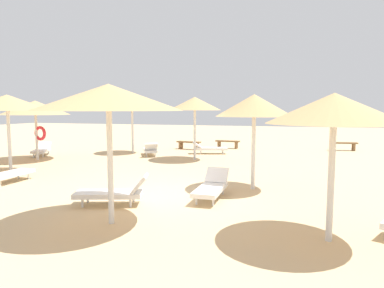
{
  "coord_description": "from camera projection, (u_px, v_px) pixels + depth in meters",
  "views": [
    {
      "loc": [
        3.54,
        -8.64,
        2.46
      ],
      "look_at": [
        0.0,
        3.0,
        1.2
      ],
      "focal_mm": 31.97,
      "sensor_mm": 36.0,
      "label": 1
    }
  ],
  "objects": [
    {
      "name": "lounger_4",
      "position": [
        6.0,
        174.0,
        11.29
      ],
      "size": [
        0.64,
        1.86,
        0.79
      ],
      "color": "white",
      "rests_on": "ground"
    },
    {
      "name": "parasol_2",
      "position": [
        254.0,
        106.0,
        10.25
      ],
      "size": [
        2.32,
        2.32,
        2.89
      ],
      "color": "silver",
      "rests_on": "ground"
    },
    {
      "name": "bench_2",
      "position": [
        228.0,
        143.0,
        21.26
      ],
      "size": [
        1.53,
        0.52,
        0.49
      ],
      "color": "brown",
      "rests_on": "ground"
    },
    {
      "name": "lounger_1",
      "position": [
        150.0,
        150.0,
        17.96
      ],
      "size": [
        1.45,
        1.96,
        0.75
      ],
      "color": "white",
      "rests_on": "ground"
    },
    {
      "name": "lounger_3",
      "position": [
        42.0,
        150.0,
        17.97
      ],
      "size": [
        1.45,
        1.99,
        0.65
      ],
      "color": "white",
      "rests_on": "ground"
    },
    {
      "name": "parasol_0",
      "position": [
        109.0,
        98.0,
        7.09
      ],
      "size": [
        3.11,
        3.11,
        2.97
      ],
      "color": "silver",
      "rests_on": "ground"
    },
    {
      "name": "ground_plane",
      "position": [
        161.0,
        197.0,
        9.5
      ],
      "size": [
        80.0,
        80.0,
        0.0
      ],
      "primitive_type": "plane",
      "color": "#D1B284"
    },
    {
      "name": "parasol_6",
      "position": [
        195.0,
        104.0,
        16.28
      ],
      "size": [
        2.52,
        2.52,
        3.02
      ],
      "color": "silver",
      "rests_on": "ground"
    },
    {
      "name": "parasol_5",
      "position": [
        334.0,
        109.0,
        6.13
      ],
      "size": [
        2.44,
        2.44,
        2.74
      ],
      "color": "silver",
      "rests_on": "ground"
    },
    {
      "name": "bench_0",
      "position": [
        189.0,
        144.0,
        20.72
      ],
      "size": [
        1.55,
        0.68,
        0.49
      ],
      "color": "brown",
      "rests_on": "ground"
    },
    {
      "name": "parasol_1",
      "position": [
        132.0,
        105.0,
        18.83
      ],
      "size": [
        2.34,
        2.34,
        2.98
      ],
      "color": "silver",
      "rests_on": "ground"
    },
    {
      "name": "parasol_3",
      "position": [
        35.0,
        108.0,
        16.26
      ],
      "size": [
        3.17,
        3.17,
        2.84
      ],
      "color": "silver",
      "rests_on": "ground"
    },
    {
      "name": "lounger_0",
      "position": [
        114.0,
        192.0,
        8.74
      ],
      "size": [
        1.96,
        1.17,
        0.79
      ],
      "color": "white",
      "rests_on": "ground"
    },
    {
      "name": "lounger_6",
      "position": [
        209.0,
        148.0,
        18.7
      ],
      "size": [
        2.01,
        1.14,
        0.66
      ],
      "color": "white",
      "rests_on": "ground"
    },
    {
      "name": "bench_1",
      "position": [
        344.0,
        145.0,
        20.14
      ],
      "size": [
        1.54,
        0.59,
        0.49
      ],
      "color": "brown",
      "rests_on": "ground"
    },
    {
      "name": "parasol_4",
      "position": [
        7.0,
        103.0,
        12.61
      ],
      "size": [
        3.08,
        3.08,
        2.98
      ],
      "color": "silver",
      "rests_on": "ground"
    },
    {
      "name": "lounger_2",
      "position": [
        212.0,
        187.0,
        9.41
      ],
      "size": [
        0.64,
        1.89,
        0.72
      ],
      "color": "white",
      "rests_on": "ground"
    }
  ]
}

